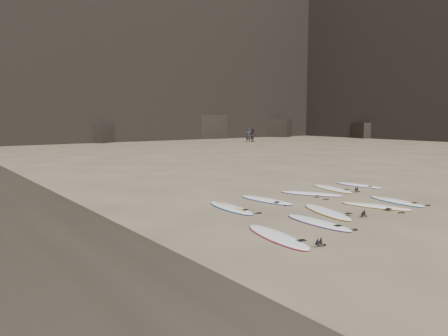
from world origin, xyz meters
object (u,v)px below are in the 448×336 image
object	(u,v)px
surfboard_3	(376,206)
surfboard_4	(396,201)
surfboard_7	(311,193)
surfboard_5	(231,207)
surfboard_2	(327,212)
surfboard_1	(318,222)
surfboard_8	(332,188)
surfboard_0	(277,236)
person_b	(253,135)
person_a	(248,135)
surfboard_6	(266,200)
surfboard_9	(359,185)

from	to	relation	value
surfboard_3	surfboard_4	world-z (taller)	surfboard_3
surfboard_7	surfboard_5	bearing A→B (deg)	154.94
surfboard_2	surfboard_1	bearing A→B (deg)	-130.80
surfboard_8	surfboard_2	bearing A→B (deg)	-130.89
surfboard_0	surfboard_8	distance (m)	8.61
person_b	surfboard_3	bearing A→B (deg)	153.32
surfboard_2	surfboard_5	distance (m)	3.31
surfboard_5	person_b	world-z (taller)	person_b
surfboard_4	surfboard_8	xyz separation A→B (m)	(0.35, 3.40, 0.00)
person_a	person_b	distance (m)	1.97
surfboard_3	person_a	world-z (taller)	person_a
surfboard_1	surfboard_6	xyz separation A→B (m)	(1.14, 3.65, -0.00)
surfboard_2	surfboard_4	size ratio (longest dim) A/B	1.09
surfboard_1	surfboard_3	distance (m)	3.59
surfboard_2	surfboard_7	world-z (taller)	surfboard_2
surfboard_5	surfboard_0	bearing A→B (deg)	-103.37
surfboard_3	person_b	distance (m)	42.37
surfboard_0	surfboard_8	world-z (taller)	surfboard_0
surfboard_0	surfboard_9	world-z (taller)	surfboard_0
person_b	person_a	bearing A→B (deg)	130.24
person_b	surfboard_5	bearing A→B (deg)	146.30
surfboard_1	person_b	xyz separation A→B (m)	(27.24, 35.59, 0.83)
surfboard_3	surfboard_9	distance (m)	4.91
person_a	surfboard_3	bearing A→B (deg)	-86.94
person_a	surfboard_9	bearing A→B (deg)	-85.11
surfboard_5	surfboard_7	bearing A→B (deg)	8.74
surfboard_0	surfboard_7	size ratio (longest dim) A/B	1.06
surfboard_5	surfboard_9	distance (m)	7.97
surfboard_7	person_b	xyz separation A→B (m)	(23.64, 32.01, 0.83)
surfboard_4	surfboard_8	bearing A→B (deg)	91.05
surfboard_1	surfboard_8	distance (m)	6.63
surfboard_8	surfboard_9	distance (m)	1.79
surfboard_1	person_a	size ratio (longest dim) A/B	1.36
surfboard_3	surfboard_1	bearing A→B (deg)	169.12
surfboard_8	person_b	bearing A→B (deg)	66.36
surfboard_9	surfboard_5	bearing A→B (deg)	179.33
surfboard_7	surfboard_9	size ratio (longest dim) A/B	1.09
surfboard_8	surfboard_9	world-z (taller)	surfboard_8
surfboard_6	person_b	xyz separation A→B (m)	(26.10, 31.94, 0.83)
surfboard_3	surfboard_5	size ratio (longest dim) A/B	0.95
surfboard_7	person_a	bearing A→B (deg)	25.97
surfboard_5	person_b	distance (m)	42.79
surfboard_9	person_a	size ratio (longest dim) A/B	1.27
surfboard_7	person_a	world-z (taller)	person_a
person_b	surfboard_9	bearing A→B (deg)	154.93
surfboard_1	person_a	world-z (taller)	person_a
surfboard_7	surfboard_9	bearing A→B (deg)	-24.27
surfboard_9	person_a	world-z (taller)	person_a
surfboard_1	surfboard_7	size ratio (longest dim) A/B	0.98
person_b	surfboard_7	bearing A→B (deg)	150.86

